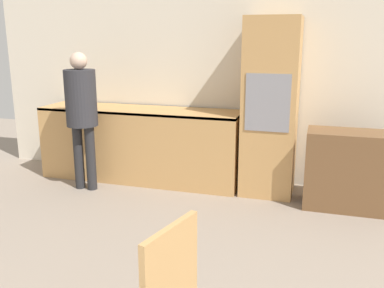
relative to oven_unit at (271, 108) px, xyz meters
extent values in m
cube|color=silver|center=(-0.17, 0.34, 0.33)|extent=(6.95, 0.05, 2.60)
cube|color=tan|center=(-1.56, -0.01, -0.53)|extent=(2.47, 0.60, 0.89)
cube|color=black|center=(-1.56, -0.01, -0.10)|extent=(2.47, 0.60, 0.03)
cube|color=tan|center=(0.00, 0.00, 0.00)|extent=(0.58, 0.58, 1.95)
cube|color=gray|center=(0.00, -0.29, 0.10)|extent=(0.46, 0.01, 0.60)
cube|color=brown|center=(0.87, -0.24, -0.57)|extent=(0.91, 0.45, 0.81)
cube|color=tan|center=(-0.02, -3.21, -0.24)|extent=(0.12, 0.38, 0.54)
cylinder|color=#262628|center=(-2.12, -0.52, -0.60)|extent=(0.11, 0.11, 0.75)
cylinder|color=#262628|center=(-1.96, -0.52, -0.60)|extent=(0.11, 0.11, 0.75)
cylinder|color=#2D2D33|center=(-2.04, -0.52, 0.09)|extent=(0.35, 0.35, 0.63)
sphere|color=beige|center=(-2.04, -0.52, 0.50)|extent=(0.19, 0.19, 0.19)
camera|label=1|loc=(0.52, -4.71, 0.77)|focal=40.00mm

